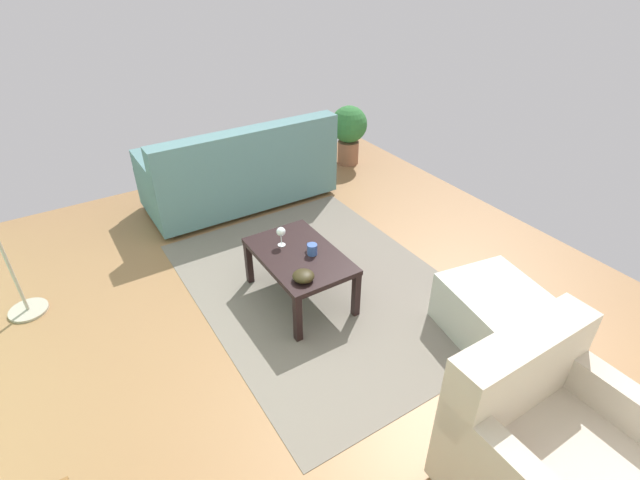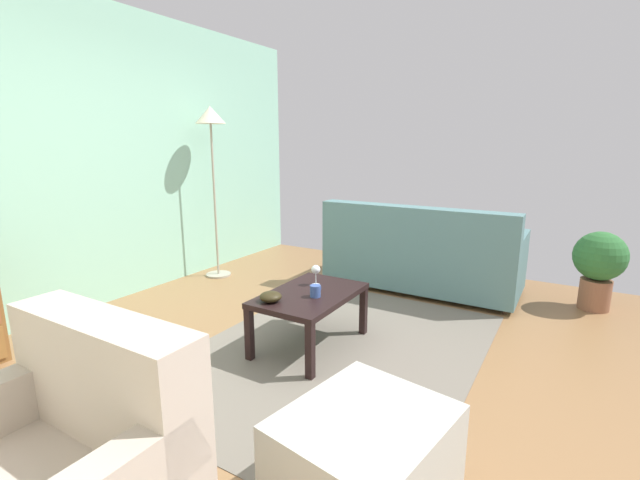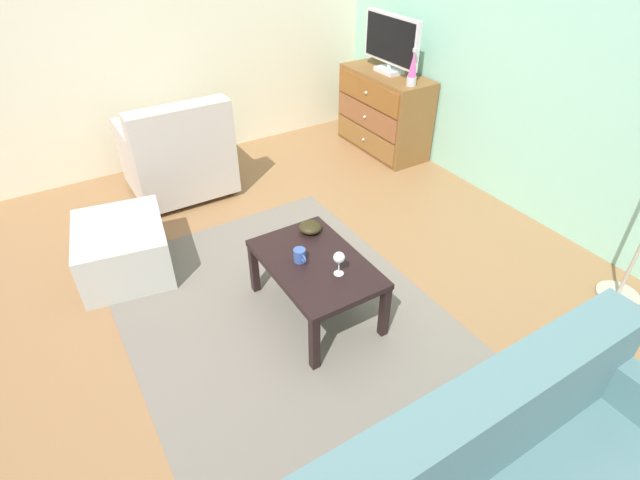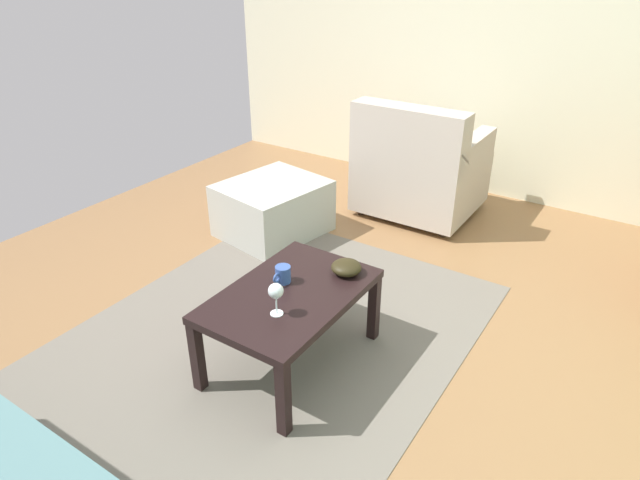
% 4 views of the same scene
% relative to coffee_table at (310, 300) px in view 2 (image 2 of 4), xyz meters
% --- Properties ---
extents(ground_plane, '(5.59, 4.93, 0.05)m').
position_rel_coffee_table_xyz_m(ground_plane, '(-0.19, -0.02, -0.39)').
color(ground_plane, olive).
extents(wall_accent_rear, '(5.59, 0.12, 2.73)m').
position_rel_coffee_table_xyz_m(wall_accent_rear, '(-0.19, 2.21, 1.00)').
color(wall_accent_rear, '#92CCB1').
rests_on(wall_accent_rear, ground_plane).
extents(area_rug, '(2.60, 1.90, 0.01)m').
position_rel_coffee_table_xyz_m(area_rug, '(0.01, -0.22, -0.36)').
color(area_rug, '#6C645A').
rests_on(area_rug, ground_plane).
extents(coffee_table, '(0.85, 0.56, 0.42)m').
position_rel_coffee_table_xyz_m(coffee_table, '(0.00, 0.00, 0.00)').
color(coffee_table, black).
rests_on(coffee_table, ground_plane).
extents(wine_glass, '(0.07, 0.07, 0.16)m').
position_rel_coffee_table_xyz_m(wine_glass, '(0.17, 0.06, 0.17)').
color(wine_glass, silver).
rests_on(wine_glass, coffee_table).
extents(mug, '(0.11, 0.08, 0.08)m').
position_rel_coffee_table_xyz_m(mug, '(-0.05, -0.08, 0.10)').
color(mug, '#365398').
rests_on(mug, coffee_table).
extents(bowl_decorative, '(0.15, 0.15, 0.07)m').
position_rel_coffee_table_xyz_m(bowl_decorative, '(-0.29, 0.14, 0.09)').
color(bowl_decorative, black).
rests_on(bowl_decorative, coffee_table).
extents(couch_large, '(0.85, 1.92, 0.89)m').
position_rel_coffee_table_xyz_m(couch_large, '(1.70, -0.28, -0.02)').
color(couch_large, '#332319').
rests_on(couch_large, ground_plane).
extents(ottoman, '(0.79, 0.71, 0.39)m').
position_rel_coffee_table_xyz_m(ottoman, '(-1.09, -0.95, -0.17)').
color(ottoman, '#B3B3AA').
rests_on(ottoman, ground_plane).
extents(standing_lamp, '(0.32, 0.32, 1.87)m').
position_rel_coffee_table_xyz_m(standing_lamp, '(0.97, 1.85, 1.24)').
color(standing_lamp, '#A59E8C').
rests_on(standing_lamp, ground_plane).
extents(potted_plant, '(0.44, 0.44, 0.72)m').
position_rel_coffee_table_xyz_m(potted_plant, '(1.96, -1.84, 0.07)').
color(potted_plant, brown).
rests_on(potted_plant, ground_plane).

